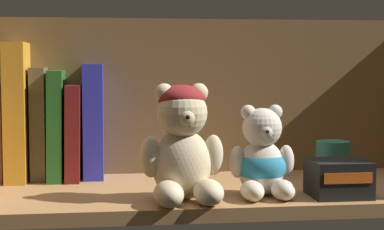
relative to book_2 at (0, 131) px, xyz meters
The scene contains 12 objects.
shelf_board 36.07cm from the book_2, 21.04° to the right, with size 81.18×29.38×2.00cm, color #9E7042.
shelf_back_panel 32.98cm from the book_2, ahead, with size 83.58×1.20×29.37cm, color brown.
book_2 is the anchor object (origin of this frame).
book_3 4.60cm from the book_2, ahead, with size 3.45×14.38×22.89cm, color orange.
book_4 6.74cm from the book_2, ahead, with size 2.47×9.87×18.79cm, color brown.
book_5 9.56cm from the book_2, ahead, with size 2.45×13.83×18.28cm, color #235D22.
book_6 12.35cm from the book_2, ahead, with size 2.39×14.09×15.88cm, color maroon.
book_7 15.70cm from the book_2, ahead, with size 3.32×9.93×19.36cm, color #2C32C1.
teddy_bear_larger 35.63cm from the book_2, 36.61° to the right, with size 12.23×12.51×16.64cm.
teddy_bear_smaller 45.13cm from the book_2, 25.95° to the right, with size 9.71×10.09×13.41cm.
pillar_candle 55.91cm from the book_2, 10.29° to the right, with size 5.63×5.63×6.72cm, color #2D7A66.
small_product_box 56.12cm from the book_2, 22.72° to the right, with size 8.29×7.76×5.36cm.
Camera 1 is at (-14.17, -97.94, 21.15)cm, focal length 59.82 mm.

